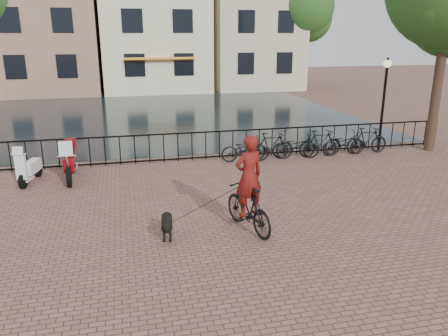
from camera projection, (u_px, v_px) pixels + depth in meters
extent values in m
plane|color=brown|center=(260.00, 274.00, 8.22)|extent=(100.00, 100.00, 0.00)
plane|color=black|center=(166.00, 115.00, 24.31)|extent=(20.00, 20.00, 0.00)
cube|color=black|center=(192.00, 133.00, 15.36)|extent=(20.00, 0.05, 0.05)
cube|color=black|center=(192.00, 158.00, 15.64)|extent=(20.00, 0.05, 0.05)
cube|color=#845E4D|center=(45.00, 11.00, 32.73)|extent=(7.50, 9.00, 12.00)
cube|color=beige|center=(153.00, 18.00, 34.62)|extent=(8.00, 9.00, 11.00)
cube|color=orange|center=(160.00, 59.00, 31.10)|extent=(5.00, 0.60, 0.15)
cube|color=beige|center=(250.00, 10.00, 36.14)|extent=(7.00, 9.00, 12.50)
cylinder|color=black|center=(439.00, 77.00, 16.19)|extent=(0.36, 0.36, 5.60)
cylinder|color=black|center=(301.00, 51.00, 35.08)|extent=(0.36, 0.36, 5.95)
sphere|color=#23511B|center=(303.00, 7.00, 34.07)|extent=(4.76, 4.76, 4.76)
cylinder|color=black|center=(382.00, 110.00, 16.38)|extent=(0.10, 0.10, 3.20)
sphere|color=beige|center=(387.00, 64.00, 15.88)|extent=(0.30, 0.30, 0.30)
imported|color=black|center=(248.00, 207.00, 9.91)|extent=(1.06, 2.00, 1.15)
imported|color=#64120F|center=(249.00, 168.00, 9.64)|extent=(0.94, 0.75, 2.26)
imported|color=black|center=(245.00, 149.00, 15.36)|extent=(1.76, 0.73, 0.90)
imported|color=black|center=(271.00, 146.00, 15.55)|extent=(1.67, 0.49, 1.00)
imported|color=black|center=(296.00, 146.00, 15.77)|extent=(1.79, 0.88, 0.90)
imported|color=black|center=(320.00, 143.00, 15.97)|extent=(1.68, 0.53, 1.00)
imported|color=black|center=(344.00, 143.00, 16.19)|extent=(1.72, 0.62, 0.90)
imported|color=black|center=(367.00, 141.00, 16.38)|extent=(1.67, 0.51, 1.00)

